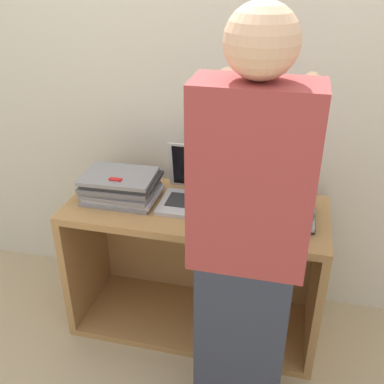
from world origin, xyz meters
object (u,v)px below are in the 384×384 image
object	(u,v)px
laptop_stack_right	(275,206)
person	(247,252)
laptop_stack_left	(121,186)
laptop_open	(198,192)

from	to	relation	value
laptop_stack_right	person	distance (m)	0.48
laptop_stack_left	laptop_open	bearing A→B (deg)	7.41
laptop_stack_left	laptop_stack_right	size ratio (longest dim) A/B	1.02
laptop_stack_left	laptop_stack_right	world-z (taller)	laptop_stack_left
laptop_stack_left	person	xyz separation A→B (m)	(0.67, -0.47, 0.06)
person	laptop_open	bearing A→B (deg)	119.62
laptop_open	person	bearing A→B (deg)	-60.38
laptop_open	laptop_stack_left	xyz separation A→B (m)	(-0.37, -0.05, 0.01)
laptop_open	person	xyz separation A→B (m)	(0.30, -0.52, 0.07)
laptop_open	laptop_stack_left	distance (m)	0.37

